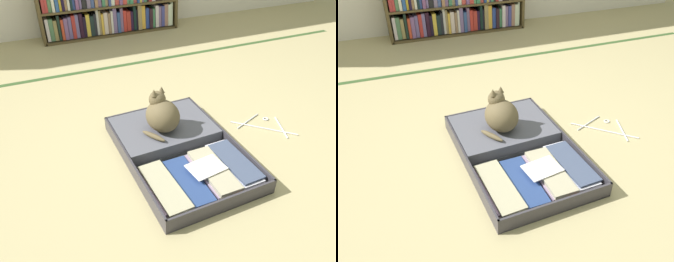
{
  "view_description": "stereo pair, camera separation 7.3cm",
  "coord_description": "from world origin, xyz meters",
  "views": [
    {
      "loc": [
        -0.81,
        -1.55,
        1.35
      ],
      "look_at": [
        -0.15,
        -0.01,
        0.16
      ],
      "focal_mm": 36.75,
      "sensor_mm": 36.0,
      "label": 1
    },
    {
      "loc": [
        -0.74,
        -1.58,
        1.35
      ],
      "look_at": [
        -0.15,
        -0.01,
        0.16
      ],
      "focal_mm": 36.75,
      "sensor_mm": 36.0,
      "label": 2
    }
  ],
  "objects": [
    {
      "name": "tatami_border",
      "position": [
        0.0,
        1.34,
        0.0
      ],
      "size": [
        4.8,
        0.05,
        0.0
      ],
      "color": "#335126",
      "rests_on": "ground_plane"
    },
    {
      "name": "ground_plane",
      "position": [
        0.0,
        0.0,
        0.0
      ],
      "size": [
        10.0,
        10.0,
        0.0
      ],
      "primitive_type": "plane",
      "color": "tan"
    },
    {
      "name": "black_cat",
      "position": [
        -0.14,
        0.12,
        0.2
      ],
      "size": [
        0.28,
        0.29,
        0.28
      ],
      "color": "brown",
      "rests_on": "open_suitcase"
    },
    {
      "name": "open_suitcase",
      "position": [
        -0.1,
        -0.03,
        0.04
      ],
      "size": [
        0.68,
        1.0,
        0.09
      ],
      "color": "#37343B",
      "rests_on": "ground_plane"
    },
    {
      "name": "clothes_hanger",
      "position": [
        0.58,
        -0.0,
        0.01
      ],
      "size": [
        0.34,
        0.33,
        0.01
      ],
      "color": "silver",
      "rests_on": "ground_plane"
    }
  ]
}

